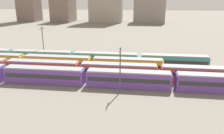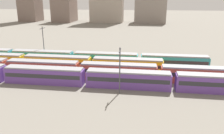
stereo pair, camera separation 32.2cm
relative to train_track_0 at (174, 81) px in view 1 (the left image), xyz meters
name	(u,v)px [view 1 (the left image)]	position (x,y,z in m)	size (l,w,h in m)	color
train_track_0	(174,81)	(0.00, 0.00, 0.00)	(112.50, 3.06, 3.75)	#6B429E
train_track_1	(159,73)	(-2.69, 5.20, 0.00)	(112.50, 3.06, 3.75)	#BC4C38
train_track_2	(57,62)	(-29.26, 10.40, 0.00)	(55.80, 3.06, 3.75)	yellow
train_track_3	(73,58)	(-26.38, 15.60, 0.00)	(74.70, 3.06, 3.75)	teal
catenary_pole_0	(120,68)	(-10.97, -3.27, 3.38)	(0.24, 3.20, 9.48)	#4C4C51
catenary_pole_1	(43,42)	(-36.54, 18.54, 3.85)	(0.24, 3.20, 10.41)	#4C4C51
distant_building_1	(63,7)	(-69.32, 131.85, 9.33)	(14.81, 21.71, 22.46)	#7A665B
distant_building_3	(149,9)	(-2.68, 131.85, 7.96)	(22.68, 17.43, 19.73)	gray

